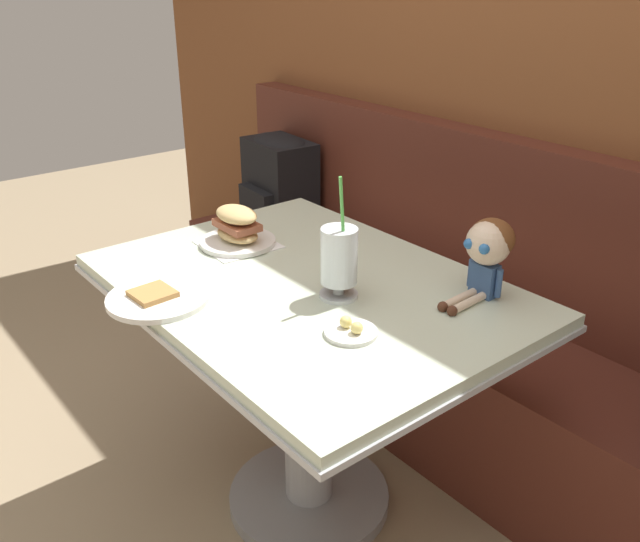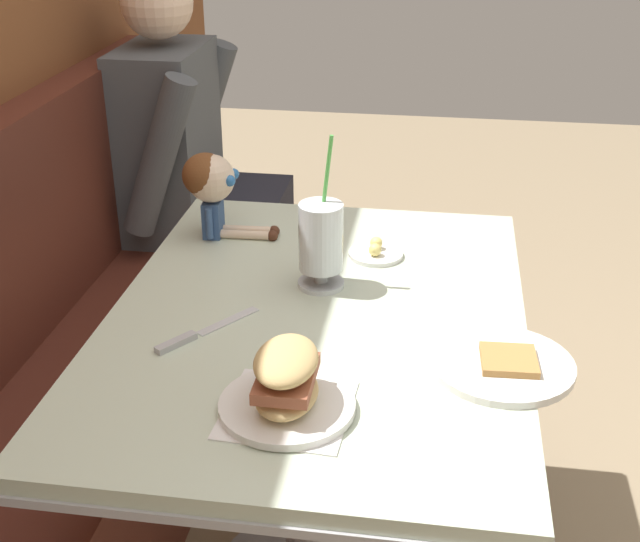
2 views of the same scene
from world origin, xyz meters
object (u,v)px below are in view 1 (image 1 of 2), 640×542
(milkshake_glass, at_px, (339,259))
(backpack, at_px, (279,182))
(sandwich_plate, at_px, (237,230))
(toast_plate, at_px, (157,298))
(butter_saucer, at_px, (351,331))
(butter_knife, at_px, (337,245))
(seated_doll, at_px, (488,247))

(milkshake_glass, xyz_separation_m, backpack, (-1.08, 0.59, -0.18))
(sandwich_plate, bearing_deg, toast_plate, -62.79)
(butter_saucer, bearing_deg, butter_knife, 143.19)
(butter_saucer, bearing_deg, sandwich_plate, 171.70)
(toast_plate, relative_size, butter_saucer, 2.08)
(sandwich_plate, height_order, butter_knife, sandwich_plate)
(milkshake_glass, distance_m, butter_knife, 0.33)
(milkshake_glass, bearing_deg, backpack, 151.22)
(butter_knife, bearing_deg, butter_saucer, -36.81)
(toast_plate, distance_m, milkshake_glass, 0.45)
(toast_plate, distance_m, butter_saucer, 0.49)
(sandwich_plate, bearing_deg, butter_saucer, -8.30)
(butter_saucer, height_order, backpack, backpack)
(butter_saucer, distance_m, seated_doll, 0.41)
(backpack, bearing_deg, butter_knife, -25.02)
(milkshake_glass, relative_size, seated_doll, 1.43)
(backpack, bearing_deg, sandwich_plate, -43.35)
(sandwich_plate, xyz_separation_m, butter_saucer, (0.60, -0.09, -0.04))
(toast_plate, bearing_deg, butter_knife, 88.47)
(butter_saucer, bearing_deg, milkshake_glass, 148.03)
(butter_saucer, bearing_deg, backpack, 150.80)
(sandwich_plate, bearing_deg, seated_doll, 24.26)
(milkshake_glass, xyz_separation_m, butter_saucer, (0.16, -0.10, -0.09))
(seated_doll, xyz_separation_m, backpack, (-1.30, 0.31, -0.21))
(butter_knife, bearing_deg, toast_plate, -91.53)
(butter_saucer, xyz_separation_m, seated_doll, (0.06, 0.38, 0.12))
(toast_plate, bearing_deg, sandwich_plate, 117.21)
(sandwich_plate, bearing_deg, backpack, 136.65)
(toast_plate, height_order, milkshake_glass, milkshake_glass)
(sandwich_plate, xyz_separation_m, butter_knife, (0.19, 0.22, -0.04))
(toast_plate, relative_size, seated_doll, 1.13)
(milkshake_glass, height_order, butter_knife, milkshake_glass)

